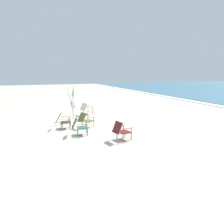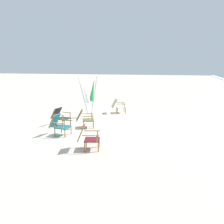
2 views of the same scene
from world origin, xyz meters
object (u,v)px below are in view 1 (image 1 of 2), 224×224
(beach_chair_front_left, at_px, (86,108))
(umbrella_furled_white, at_px, (72,99))
(beach_chair_back_right, at_px, (85,119))
(umbrella_furled_green, at_px, (73,97))
(beach_chair_front_right, at_px, (62,120))
(beach_chair_mid_center, at_px, (121,130))
(beach_chair_far_center, at_px, (79,126))

(beach_chair_front_left, height_order, umbrella_furled_white, umbrella_furled_white)
(beach_chair_back_right, xyz_separation_m, umbrella_furled_green, (-2.23, -0.20, 0.92))
(beach_chair_front_right, bearing_deg, beach_chair_mid_center, 35.85)
(beach_chair_far_center, distance_m, umbrella_furled_white, 2.93)
(beach_chair_front_left, bearing_deg, beach_chair_far_center, -18.06)
(beach_chair_back_right, bearing_deg, beach_chair_mid_center, 18.61)
(beach_chair_far_center, distance_m, beach_chair_front_right, 1.54)
(beach_chair_far_center, height_order, beach_chair_back_right, beach_chair_far_center)
(beach_chair_far_center, relative_size, beach_chair_front_right, 0.92)
(beach_chair_front_right, distance_m, umbrella_furled_white, 1.81)
(beach_chair_mid_center, relative_size, beach_chair_front_left, 0.91)
(beach_chair_mid_center, distance_m, beach_chair_far_center, 2.07)
(beach_chair_far_center, height_order, umbrella_furled_white, umbrella_furled_white)
(beach_chair_back_right, height_order, umbrella_furled_white, umbrella_furled_white)
(beach_chair_front_left, relative_size, beach_chair_far_center, 1.10)
(beach_chair_back_right, bearing_deg, umbrella_furled_green, -174.87)
(beach_chair_front_left, relative_size, beach_chair_back_right, 1.00)
(beach_chair_mid_center, relative_size, umbrella_furled_green, 0.39)
(beach_chair_front_left, bearing_deg, umbrella_furled_white, -34.21)
(beach_chair_back_right, distance_m, umbrella_furled_green, 2.42)
(beach_chair_far_center, bearing_deg, beach_chair_mid_center, 47.20)
(beach_chair_far_center, height_order, beach_chair_front_right, beach_chair_far_center)
(beach_chair_mid_center, xyz_separation_m, beach_chair_back_right, (-2.67, -0.90, -0.01))
(beach_chair_mid_center, height_order, beach_chair_front_left, beach_chair_mid_center)
(beach_chair_front_right, xyz_separation_m, umbrella_furled_green, (-2.05, 0.96, 0.92))
(beach_chair_far_center, bearing_deg, umbrella_furled_white, 174.86)
(umbrella_furled_green, xyz_separation_m, umbrella_furled_white, (0.72, -0.17, 0.01))
(beach_chair_back_right, bearing_deg, beach_chair_front_left, 165.22)
(beach_chair_back_right, distance_m, umbrella_furled_white, 1.81)
(beach_chair_far_center, xyz_separation_m, beach_chair_back_right, (-1.26, 0.62, -0.00))
(beach_chair_mid_center, relative_size, beach_chair_back_right, 0.91)
(beach_chair_front_right, height_order, umbrella_furled_green, umbrella_furled_green)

